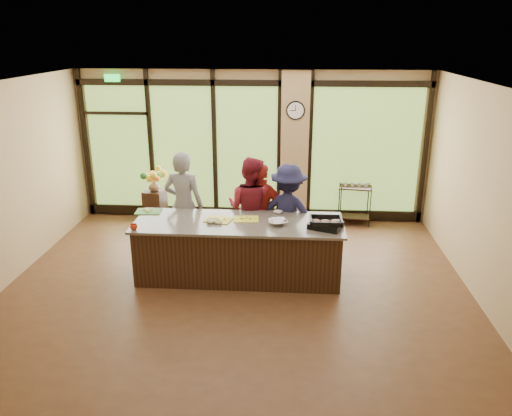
# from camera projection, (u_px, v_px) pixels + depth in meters

# --- Properties ---
(floor) EXTENTS (7.00, 7.00, 0.00)m
(floor) POSITION_uv_depth(u_px,v_px,m) (237.00, 285.00, 7.66)
(floor) COLOR #50301C
(floor) RESTS_ON ground
(ceiling) EXTENTS (7.00, 7.00, 0.00)m
(ceiling) POSITION_uv_depth(u_px,v_px,m) (234.00, 85.00, 6.66)
(ceiling) COLOR silver
(ceiling) RESTS_ON back_wall
(back_wall) EXTENTS (7.00, 0.00, 7.00)m
(back_wall) POSITION_uv_depth(u_px,v_px,m) (252.00, 147.00, 9.98)
(back_wall) COLOR tan
(back_wall) RESTS_ON floor
(left_wall) EXTENTS (0.00, 6.00, 6.00)m
(left_wall) POSITION_uv_depth(u_px,v_px,m) (1.00, 187.00, 7.39)
(left_wall) COLOR tan
(left_wall) RESTS_ON floor
(right_wall) EXTENTS (0.00, 6.00, 6.00)m
(right_wall) POSITION_uv_depth(u_px,v_px,m) (486.00, 197.00, 6.93)
(right_wall) COLOR tan
(right_wall) RESTS_ON floor
(window_wall) EXTENTS (6.90, 0.12, 3.00)m
(window_wall) POSITION_uv_depth(u_px,v_px,m) (260.00, 152.00, 9.96)
(window_wall) COLOR tan
(window_wall) RESTS_ON floor
(island_base) EXTENTS (3.10, 1.00, 0.88)m
(island_base) POSITION_uv_depth(u_px,v_px,m) (239.00, 250.00, 7.79)
(island_base) COLOR black
(island_base) RESTS_ON floor
(countertop) EXTENTS (3.20, 1.10, 0.04)m
(countertop) POSITION_uv_depth(u_px,v_px,m) (238.00, 223.00, 7.64)
(countertop) COLOR slate
(countertop) RESTS_ON island_base
(wall_clock) EXTENTS (0.36, 0.04, 0.36)m
(wall_clock) POSITION_uv_depth(u_px,v_px,m) (296.00, 110.00, 9.55)
(wall_clock) COLOR black
(wall_clock) RESTS_ON window_wall
(cook_left) EXTENTS (0.72, 0.52, 1.84)m
(cook_left) POSITION_uv_depth(u_px,v_px,m) (184.00, 205.00, 8.38)
(cook_left) COLOR slate
(cook_left) RESTS_ON floor
(cook_midleft) EXTENTS (1.03, 0.93, 1.76)m
(cook_midleft) POSITION_uv_depth(u_px,v_px,m) (251.00, 208.00, 8.35)
(cook_midleft) COLOR maroon
(cook_midleft) RESTS_ON floor
(cook_midright) EXTENTS (1.03, 0.63, 1.64)m
(cook_midright) POSITION_uv_depth(u_px,v_px,m) (262.00, 212.00, 8.37)
(cook_midright) COLOR maroon
(cook_midright) RESTS_ON floor
(cook_right) EXTENTS (1.21, 0.90, 1.66)m
(cook_right) POSITION_uv_depth(u_px,v_px,m) (288.00, 213.00, 8.25)
(cook_right) COLOR #1B1B3D
(cook_right) RESTS_ON floor
(roasting_pan) EXTENTS (0.56, 0.51, 0.08)m
(roasting_pan) POSITION_uv_depth(u_px,v_px,m) (326.00, 225.00, 7.38)
(roasting_pan) COLOR black
(roasting_pan) RESTS_ON countertop
(mixing_bowl) EXTENTS (0.36, 0.36, 0.07)m
(mixing_bowl) POSITION_uv_depth(u_px,v_px,m) (278.00, 222.00, 7.51)
(mixing_bowl) COLOR silver
(mixing_bowl) RESTS_ON countertop
(cutting_board_left) EXTENTS (0.42, 0.33, 0.01)m
(cutting_board_left) POSITION_uv_depth(u_px,v_px,m) (148.00, 211.00, 8.06)
(cutting_board_left) COLOR #44802E
(cutting_board_left) RESTS_ON countertop
(cutting_board_center) EXTENTS (0.46, 0.38, 0.01)m
(cutting_board_center) POSITION_uv_depth(u_px,v_px,m) (219.00, 220.00, 7.70)
(cutting_board_center) COLOR yellow
(cutting_board_center) RESTS_ON countertop
(cutting_board_right) EXTENTS (0.41, 0.32, 0.01)m
(cutting_board_right) POSITION_uv_depth(u_px,v_px,m) (246.00, 219.00, 7.73)
(cutting_board_right) COLOR yellow
(cutting_board_right) RESTS_ON countertop
(prep_bowl_near) EXTENTS (0.19, 0.19, 0.05)m
(prep_bowl_near) POSITION_uv_depth(u_px,v_px,m) (211.00, 221.00, 7.59)
(prep_bowl_near) COLOR white
(prep_bowl_near) RESTS_ON countertop
(prep_bowl_mid) EXTENTS (0.16, 0.16, 0.04)m
(prep_bowl_mid) POSITION_uv_depth(u_px,v_px,m) (218.00, 222.00, 7.56)
(prep_bowl_mid) COLOR white
(prep_bowl_mid) RESTS_ON countertop
(prep_bowl_far) EXTENTS (0.18, 0.18, 0.03)m
(prep_bowl_far) POSITION_uv_depth(u_px,v_px,m) (278.00, 212.00, 7.99)
(prep_bowl_far) COLOR white
(prep_bowl_far) RESTS_ON countertop
(red_ramekin) EXTENTS (0.12, 0.12, 0.09)m
(red_ramekin) POSITION_uv_depth(u_px,v_px,m) (134.00, 227.00, 7.31)
(red_ramekin) COLOR #A52B10
(red_ramekin) RESTS_ON countertop
(flower_stand) EXTENTS (0.44, 0.44, 0.75)m
(flower_stand) POSITION_uv_depth(u_px,v_px,m) (156.00, 209.00, 9.82)
(flower_stand) COLOR black
(flower_stand) RESTS_ON floor
(flower_vase) EXTENTS (0.24, 0.24, 0.24)m
(flower_vase) POSITION_uv_depth(u_px,v_px,m) (154.00, 185.00, 9.66)
(flower_vase) COLOR olive
(flower_vase) RESTS_ON flower_stand
(bar_cart) EXTENTS (0.68, 0.45, 0.87)m
(bar_cart) POSITION_uv_depth(u_px,v_px,m) (355.00, 199.00, 9.93)
(bar_cart) COLOR black
(bar_cart) RESTS_ON floor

